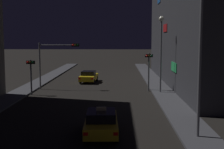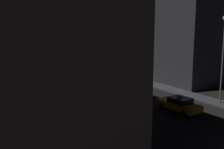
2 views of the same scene
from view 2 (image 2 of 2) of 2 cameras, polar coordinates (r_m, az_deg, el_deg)
sidewalk_left at (r=39.60m, az=-15.72°, el=-2.25°), size 2.20×61.17×0.16m
sidewalk_right at (r=45.67m, az=1.52°, el=-0.13°), size 2.20×61.17×0.16m
building_facade_left at (r=22.38m, az=-17.53°, el=11.00°), size 8.05×20.08×18.05m
building_facade_right at (r=51.05m, az=6.11°, el=9.06°), size 11.30×32.67×14.47m
taxi at (r=28.77m, az=12.90°, el=-5.66°), size 1.98×4.52×1.62m
far_car at (r=44.92m, az=-9.83°, el=0.38°), size 2.09×4.56×1.42m
traffic_light_overhead at (r=38.29m, az=-10.85°, el=2.96°), size 4.33×0.42×4.99m
traffic_light_left_kerb at (r=34.67m, az=-11.19°, el=0.16°), size 0.80×0.42×3.41m
traffic_light_right_kerb at (r=42.15m, az=2.21°, el=2.70°), size 0.80×0.42×3.93m
sign_pole_left at (r=23.69m, az=-3.36°, el=-3.68°), size 0.60×0.10×4.51m
street_lamp_near_block at (r=31.37m, az=20.94°, el=5.66°), size 0.56×0.56×8.93m
street_lamp_far_block at (r=41.45m, az=4.47°, el=5.96°), size 0.52×0.52×7.42m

